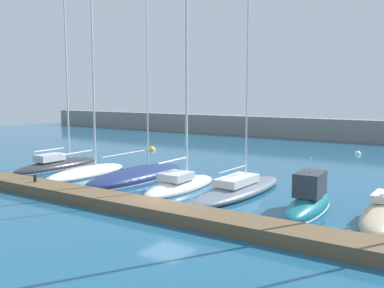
{
  "coord_description": "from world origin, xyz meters",
  "views": [
    {
      "loc": [
        13.63,
        -18.22,
        6.2
      ],
      "look_at": [
        -1.61,
        4.88,
        2.88
      ],
      "focal_mm": 40.1,
      "sensor_mm": 36.0,
      "label": 1
    }
  ],
  "objects_px": {
    "sailboat_white_second": "(87,172)",
    "sailboat_slate_fifth": "(239,188)",
    "sailboat_navy_third": "(137,175)",
    "sailboat_ivory_fourth": "(180,185)",
    "sailboat_charcoal_nearest": "(58,164)",
    "mooring_buoy_yellow": "(152,150)",
    "dock_bollard": "(35,178)",
    "mooring_buoy_white": "(358,154)",
    "motorboat_teal_sixth": "(309,202)"
  },
  "relations": [
    {
      "from": "mooring_buoy_yellow",
      "to": "sailboat_ivory_fourth",
      "type": "bearing_deg",
      "value": -45.72
    },
    {
      "from": "sailboat_white_second",
      "to": "dock_bollard",
      "type": "relative_size",
      "value": 37.31
    },
    {
      "from": "sailboat_navy_third",
      "to": "sailboat_slate_fifth",
      "type": "height_order",
      "value": "sailboat_navy_third"
    },
    {
      "from": "sailboat_charcoal_nearest",
      "to": "sailboat_navy_third",
      "type": "xyz_separation_m",
      "value": [
        8.57,
        0.11,
        -0.01
      ]
    },
    {
      "from": "sailboat_white_second",
      "to": "mooring_buoy_yellow",
      "type": "relative_size",
      "value": 19.79
    },
    {
      "from": "sailboat_white_second",
      "to": "mooring_buoy_white",
      "type": "bearing_deg",
      "value": -34.83
    },
    {
      "from": "sailboat_white_second",
      "to": "sailboat_slate_fifth",
      "type": "xyz_separation_m",
      "value": [
        12.48,
        0.93,
        0.12
      ]
    },
    {
      "from": "sailboat_navy_third",
      "to": "mooring_buoy_white",
      "type": "relative_size",
      "value": 29.26
    },
    {
      "from": "sailboat_charcoal_nearest",
      "to": "motorboat_teal_sixth",
      "type": "distance_m",
      "value": 21.63
    },
    {
      "from": "motorboat_teal_sixth",
      "to": "sailboat_ivory_fourth",
      "type": "bearing_deg",
      "value": 84.29
    },
    {
      "from": "sailboat_charcoal_nearest",
      "to": "mooring_buoy_white",
      "type": "bearing_deg",
      "value": -40.87
    },
    {
      "from": "motorboat_teal_sixth",
      "to": "sailboat_slate_fifth",
      "type": "bearing_deg",
      "value": 71.33
    },
    {
      "from": "sailboat_white_second",
      "to": "sailboat_navy_third",
      "type": "height_order",
      "value": "sailboat_navy_third"
    },
    {
      "from": "mooring_buoy_white",
      "to": "sailboat_charcoal_nearest",
      "type": "bearing_deg",
      "value": -130.84
    },
    {
      "from": "sailboat_navy_third",
      "to": "sailboat_slate_fifth",
      "type": "xyz_separation_m",
      "value": [
        8.24,
        0.0,
        0.08
      ]
    },
    {
      "from": "sailboat_white_second",
      "to": "motorboat_teal_sixth",
      "type": "distance_m",
      "value": 17.28
    },
    {
      "from": "sailboat_navy_third",
      "to": "mooring_buoy_white",
      "type": "distance_m",
      "value": 24.22
    },
    {
      "from": "sailboat_white_second",
      "to": "mooring_buoy_white",
      "type": "xyz_separation_m",
      "value": [
        14.67,
        22.79,
        -0.23
      ]
    },
    {
      "from": "sailboat_ivory_fourth",
      "to": "sailboat_navy_third",
      "type": "bearing_deg",
      "value": 77.83
    },
    {
      "from": "sailboat_ivory_fourth",
      "to": "mooring_buoy_yellow",
      "type": "bearing_deg",
      "value": 43.81
    },
    {
      "from": "sailboat_slate_fifth",
      "to": "sailboat_navy_third",
      "type": "bearing_deg",
      "value": 91.95
    },
    {
      "from": "sailboat_slate_fifth",
      "to": "mooring_buoy_yellow",
      "type": "xyz_separation_m",
      "value": [
        -17.19,
        12.81,
        -0.35
      ]
    },
    {
      "from": "sailboat_slate_fifth",
      "to": "mooring_buoy_yellow",
      "type": "height_order",
      "value": "sailboat_slate_fifth"
    },
    {
      "from": "sailboat_slate_fifth",
      "to": "dock_bollard",
      "type": "relative_size",
      "value": 41.86
    },
    {
      "from": "sailboat_slate_fifth",
      "to": "mooring_buoy_yellow",
      "type": "distance_m",
      "value": 21.44
    },
    {
      "from": "sailboat_white_second",
      "to": "sailboat_ivory_fourth",
      "type": "xyz_separation_m",
      "value": [
        8.68,
        0.02,
        0.04
      ]
    },
    {
      "from": "sailboat_slate_fifth",
      "to": "mooring_buoy_white",
      "type": "relative_size",
      "value": 27.5
    },
    {
      "from": "sailboat_white_second",
      "to": "mooring_buoy_yellow",
      "type": "bearing_deg",
      "value": 16.85
    },
    {
      "from": "sailboat_ivory_fourth",
      "to": "motorboat_teal_sixth",
      "type": "bearing_deg",
      "value": -93.48
    },
    {
      "from": "mooring_buoy_white",
      "to": "dock_bollard",
      "type": "xyz_separation_m",
      "value": [
        -13.3,
        -28.35,
        0.82
      ]
    },
    {
      "from": "mooring_buoy_yellow",
      "to": "dock_bollard",
      "type": "bearing_deg",
      "value": -72.52
    },
    {
      "from": "sailboat_navy_third",
      "to": "sailboat_slate_fifth",
      "type": "bearing_deg",
      "value": -89.28
    },
    {
      "from": "mooring_buoy_white",
      "to": "mooring_buoy_yellow",
      "type": "relative_size",
      "value": 0.81
    },
    {
      "from": "sailboat_white_second",
      "to": "sailboat_ivory_fourth",
      "type": "relative_size",
      "value": 1.18
    },
    {
      "from": "sailboat_white_second",
      "to": "sailboat_ivory_fourth",
      "type": "distance_m",
      "value": 8.68
    },
    {
      "from": "sailboat_ivory_fourth",
      "to": "dock_bollard",
      "type": "height_order",
      "value": "sailboat_ivory_fourth"
    },
    {
      "from": "dock_bollard",
      "to": "sailboat_charcoal_nearest",
      "type": "bearing_deg",
      "value": 131.73
    },
    {
      "from": "sailboat_ivory_fourth",
      "to": "motorboat_teal_sixth",
      "type": "height_order",
      "value": "sailboat_ivory_fourth"
    },
    {
      "from": "dock_bollard",
      "to": "mooring_buoy_white",
      "type": "bearing_deg",
      "value": 64.86
    },
    {
      "from": "sailboat_white_second",
      "to": "dock_bollard",
      "type": "xyz_separation_m",
      "value": [
        1.37,
        -5.56,
        0.58
      ]
    },
    {
      "from": "sailboat_white_second",
      "to": "sailboat_charcoal_nearest",
      "type": "bearing_deg",
      "value": 77.17
    },
    {
      "from": "motorboat_teal_sixth",
      "to": "dock_bollard",
      "type": "height_order",
      "value": "motorboat_teal_sixth"
    },
    {
      "from": "sailboat_navy_third",
      "to": "mooring_buoy_white",
      "type": "height_order",
      "value": "sailboat_navy_third"
    },
    {
      "from": "mooring_buoy_yellow",
      "to": "sailboat_charcoal_nearest",
      "type": "bearing_deg",
      "value": -88.29
    },
    {
      "from": "sailboat_slate_fifth",
      "to": "sailboat_ivory_fourth",
      "type": "bearing_deg",
      "value": 105.52
    },
    {
      "from": "sailboat_navy_third",
      "to": "dock_bollard",
      "type": "distance_m",
      "value": 7.12
    },
    {
      "from": "sailboat_navy_third",
      "to": "motorboat_teal_sixth",
      "type": "distance_m",
      "value": 13.1
    },
    {
      "from": "sailboat_white_second",
      "to": "sailboat_slate_fifth",
      "type": "bearing_deg",
      "value": -87.77
    },
    {
      "from": "sailboat_charcoal_nearest",
      "to": "mooring_buoy_yellow",
      "type": "relative_size",
      "value": 17.74
    },
    {
      "from": "sailboat_ivory_fourth",
      "to": "sailboat_slate_fifth",
      "type": "bearing_deg",
      "value": -76.89
    }
  ]
}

